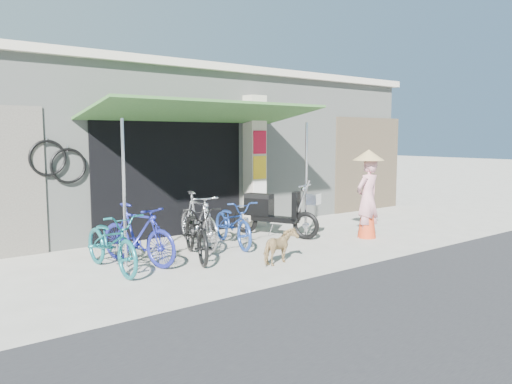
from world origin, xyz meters
TOP-DOWN VIEW (x-y plane):
  - ground at (0.00, 0.00)m, footprint 80.00×80.00m
  - bicycle_shop at (-0.00, 5.09)m, footprint 12.30×5.30m
  - shop_pillar at (0.85, 2.45)m, footprint 0.42×0.44m
  - awning at (-0.90, 1.63)m, footprint 4.60×1.88m
  - neighbour_right at (5.00, 2.59)m, footprint 2.60×0.06m
  - bike_teal at (-3.26, 0.67)m, footprint 0.68×1.79m
  - bike_blue at (-2.76, 0.81)m, footprint 0.98×1.72m
  - bike_black at (-1.80, 0.57)m, footprint 1.18×1.89m
  - bike_silver at (-1.35, 1.29)m, footprint 0.73×1.80m
  - bike_navy at (-0.72, 1.04)m, footprint 0.92×1.77m
  - street_dog at (-0.92, -0.58)m, footprint 0.73×0.47m
  - moped at (0.46, 1.29)m, footprint 0.99×1.85m
  - nun at (1.90, -0.02)m, footprint 0.64×0.64m

SIDE VIEW (x-z plane):
  - ground at x=0.00m, z-range 0.00..0.00m
  - street_dog at x=-0.92m, z-range 0.00..0.57m
  - bike_navy at x=-0.72m, z-range 0.00..0.89m
  - bike_teal at x=-3.26m, z-range 0.00..0.93m
  - bike_black at x=-1.80m, z-range 0.00..0.94m
  - bike_blue at x=-2.76m, z-range 0.00..0.99m
  - moped at x=0.46m, z-range -0.05..1.06m
  - bike_silver at x=-1.35m, z-range 0.00..1.05m
  - nun at x=1.90m, z-range -0.01..1.80m
  - neighbour_right at x=5.00m, z-range 0.00..2.60m
  - shop_pillar at x=0.85m, z-range 0.00..3.00m
  - bicycle_shop at x=0.00m, z-range 0.00..3.66m
  - awning at x=-0.90m, z-range 1.15..3.88m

